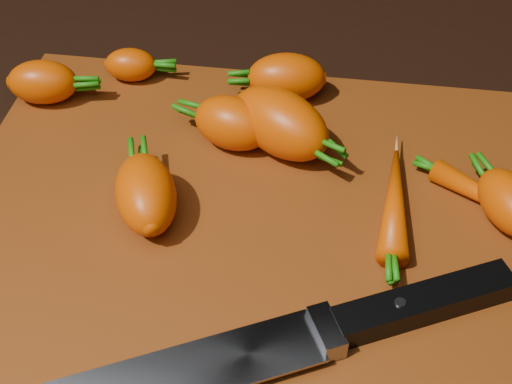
# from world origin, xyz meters

# --- Properties ---
(ground) EXTENTS (2.00, 2.00, 0.01)m
(ground) POSITION_xyz_m (0.00, 0.00, -0.01)
(ground) COLOR black
(cutting_board) EXTENTS (0.50, 0.40, 0.01)m
(cutting_board) POSITION_xyz_m (0.00, 0.00, 0.01)
(cutting_board) COLOR #76340E
(cutting_board) RESTS_ON ground
(carrot_0) EXTENTS (0.07, 0.05, 0.04)m
(carrot_0) POSITION_xyz_m (-0.22, 0.12, 0.03)
(carrot_0) COLOR #D44802
(carrot_0) RESTS_ON cutting_board
(carrot_1) EXTENTS (0.08, 0.07, 0.05)m
(carrot_1) POSITION_xyz_m (-0.03, 0.09, 0.04)
(carrot_1) COLOR #D44802
(carrot_1) RESTS_ON cutting_board
(carrot_2) EXTENTS (0.11, 0.10, 0.06)m
(carrot_2) POSITION_xyz_m (0.01, 0.09, 0.04)
(carrot_2) COLOR #D44802
(carrot_2) RESTS_ON cutting_board
(carrot_3) EXTENTS (0.07, 0.09, 0.05)m
(carrot_3) POSITION_xyz_m (-0.09, -0.01, 0.04)
(carrot_3) COLOR #D44802
(carrot_3) RESTS_ON cutting_board
(carrot_4) EXTENTS (0.08, 0.06, 0.05)m
(carrot_4) POSITION_xyz_m (0.01, 0.16, 0.04)
(carrot_4) COLOR #D44802
(carrot_4) RESTS_ON cutting_board
(carrot_5) EXTENTS (0.05, 0.04, 0.03)m
(carrot_5) POSITION_xyz_m (-0.15, 0.17, 0.03)
(carrot_5) COLOR #D44802
(carrot_5) RESTS_ON cutting_board
(carrot_6) EXTENTS (0.07, 0.08, 0.04)m
(carrot_6) POSITION_xyz_m (0.20, 0.02, 0.03)
(carrot_6) COLOR #D44802
(carrot_6) RESTS_ON cutting_board
(carrot_7) EXTENTS (0.03, 0.12, 0.03)m
(carrot_7) POSITION_xyz_m (0.11, 0.02, 0.02)
(carrot_7) COLOR #D44802
(carrot_7) RESTS_ON cutting_board
(carrot_8) EXTENTS (0.11, 0.08, 0.02)m
(carrot_8) POSITION_xyz_m (0.19, 0.03, 0.02)
(carrot_8) COLOR #D44802
(carrot_8) RESTS_ON cutting_board
(knife) EXTENTS (0.36, 0.21, 0.02)m
(knife) POSITION_xyz_m (-0.03, -0.16, 0.02)
(knife) COLOR gray
(knife) RESTS_ON cutting_board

